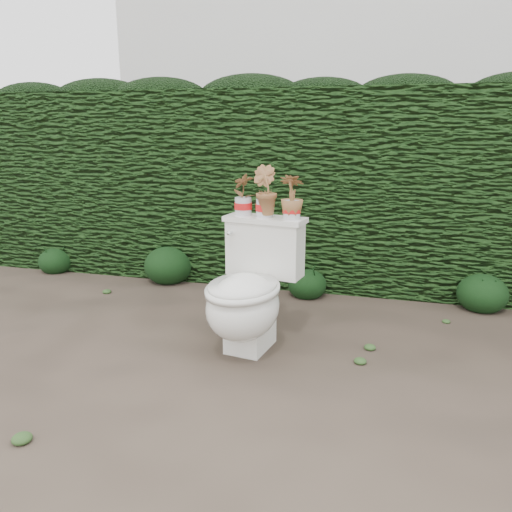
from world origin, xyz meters
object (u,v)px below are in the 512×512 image
(potted_plant_left, at_px, (243,195))
(potted_plant_center, at_px, (265,192))
(potted_plant_right, at_px, (292,198))
(toilet, at_px, (249,293))

(potted_plant_left, xyz_separation_m, potted_plant_center, (0.14, -0.02, 0.03))
(potted_plant_center, relative_size, potted_plant_right, 1.19)
(toilet, relative_size, potted_plant_left, 3.14)
(toilet, height_order, potted_plant_right, potted_plant_right)
(toilet, xyz_separation_m, potted_plant_right, (0.21, 0.21, 0.55))
(potted_plant_right, bearing_deg, potted_plant_center, -7.62)
(potted_plant_right, bearing_deg, toilet, 46.68)
(toilet, bearing_deg, potted_plant_left, 121.76)
(toilet, height_order, potted_plant_center, potted_plant_center)
(potted_plant_center, bearing_deg, toilet, 114.47)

